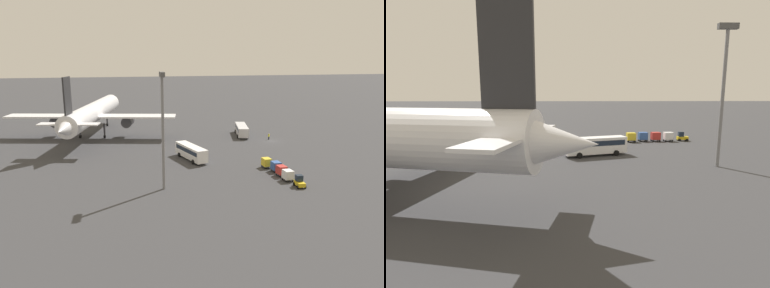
% 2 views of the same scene
% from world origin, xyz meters
% --- Properties ---
extents(ground_plane, '(600.00, 600.00, 0.00)m').
position_xyz_m(ground_plane, '(0.00, 0.00, 0.00)').
color(ground_plane, '#38383A').
extents(airplane, '(54.37, 47.11, 18.17)m').
position_xyz_m(airplane, '(14.99, 47.80, 6.83)').
color(airplane, silver).
rests_on(airplane, ground).
extents(shuttle_bus_near, '(11.82, 5.23, 3.02)m').
position_xyz_m(shuttle_bus_near, '(8.55, 5.73, 1.82)').
color(shuttle_bus_near, silver).
rests_on(shuttle_bus_near, ground).
extents(shuttle_bus_far, '(11.17, 5.57, 3.22)m').
position_xyz_m(shuttle_bus_far, '(-13.64, 25.06, 1.93)').
color(shuttle_bus_far, white).
rests_on(shuttle_bus_far, ground).
extents(baggage_tug, '(2.49, 1.79, 2.10)m').
position_xyz_m(baggage_tug, '(-34.68, 9.43, 0.94)').
color(baggage_tug, gold).
rests_on(baggage_tug, ground).
extents(worker_person, '(0.38, 0.38, 1.74)m').
position_xyz_m(worker_person, '(1.95, 0.04, 0.87)').
color(worker_person, '#1E1E2D').
rests_on(worker_person, ground).
extents(cargo_cart_white, '(2.08, 1.79, 2.06)m').
position_xyz_m(cargo_cart_white, '(-31.30, 10.08, 1.19)').
color(cargo_cart_white, '#38383D').
rests_on(cargo_cart_white, ground).
extents(cargo_cart_red, '(2.08, 1.79, 2.06)m').
position_xyz_m(cargo_cart_red, '(-28.45, 10.06, 1.19)').
color(cargo_cart_red, '#38383D').
rests_on(cargo_cart_red, ground).
extents(cargo_cart_blue, '(2.08, 1.79, 2.06)m').
position_xyz_m(cargo_cart_blue, '(-25.59, 9.98, 1.19)').
color(cargo_cart_blue, '#38383D').
rests_on(cargo_cart_blue, ground).
extents(cargo_cart_yellow, '(2.08, 1.79, 2.06)m').
position_xyz_m(cargo_cart_yellow, '(-22.74, 10.82, 1.19)').
color(cargo_cart_yellow, '#38383D').
rests_on(cargo_cart_yellow, ground).
extents(light_pole, '(2.80, 0.70, 20.32)m').
position_xyz_m(light_pole, '(-31.10, 33.36, 12.23)').
color(light_pole, slate).
rests_on(light_pole, ground).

